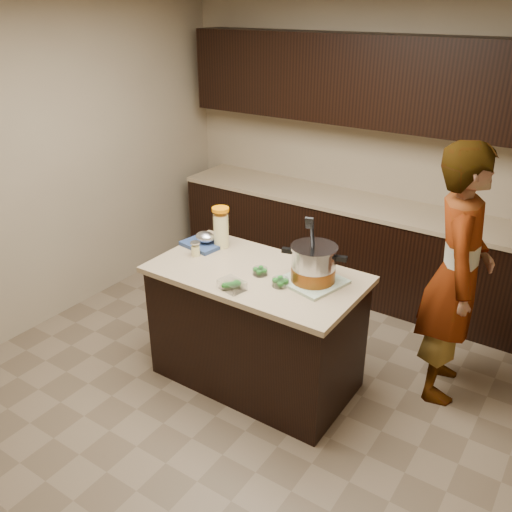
{
  "coord_description": "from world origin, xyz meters",
  "views": [
    {
      "loc": [
        1.83,
        -2.73,
        2.59
      ],
      "look_at": [
        0.0,
        0.0,
        1.02
      ],
      "focal_mm": 38.0,
      "sensor_mm": 36.0,
      "label": 1
    }
  ],
  "objects_px": {
    "lemonade_pitcher": "(221,229)",
    "person": "(457,276)",
    "stock_pot": "(313,266)",
    "island": "(256,327)"
  },
  "relations": [
    {
      "from": "island",
      "to": "person",
      "type": "bearing_deg",
      "value": 30.55
    },
    {
      "from": "lemonade_pitcher",
      "to": "island",
      "type": "bearing_deg",
      "value": -24.08
    },
    {
      "from": "island",
      "to": "lemonade_pitcher",
      "type": "distance_m",
      "value": 0.77
    },
    {
      "from": "person",
      "to": "stock_pot",
      "type": "bearing_deg",
      "value": 113.86
    },
    {
      "from": "island",
      "to": "lemonade_pitcher",
      "type": "relative_size",
      "value": 4.75
    },
    {
      "from": "lemonade_pitcher",
      "to": "person",
      "type": "distance_m",
      "value": 1.68
    },
    {
      "from": "stock_pot",
      "to": "person",
      "type": "height_order",
      "value": "person"
    },
    {
      "from": "island",
      "to": "lemonade_pitcher",
      "type": "xyz_separation_m",
      "value": [
        -0.45,
        0.2,
        0.59
      ]
    },
    {
      "from": "lemonade_pitcher",
      "to": "person",
      "type": "relative_size",
      "value": 0.17
    },
    {
      "from": "person",
      "to": "island",
      "type": "bearing_deg",
      "value": 106.16
    }
  ]
}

